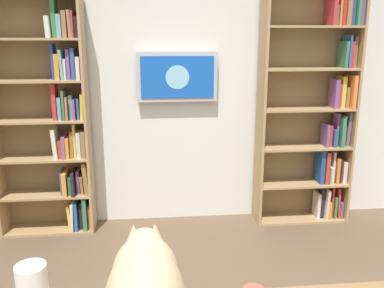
% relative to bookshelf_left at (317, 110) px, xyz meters
% --- Properties ---
extents(wall_back, '(4.52, 0.06, 2.70)m').
position_rel_bookshelf_left_xyz_m(wall_back, '(1.31, -0.17, 0.27)').
color(wall_back, silver).
rests_on(wall_back, ground).
extents(bookshelf_left, '(0.89, 0.28, 2.21)m').
position_rel_bookshelf_left_xyz_m(bookshelf_left, '(0.00, 0.00, 0.00)').
color(bookshelf_left, tan).
rests_on(bookshelf_left, ground).
extents(bookshelf_right, '(0.82, 0.28, 2.09)m').
position_rel_bookshelf_left_xyz_m(bookshelf_right, '(2.41, 0.00, -0.07)').
color(bookshelf_right, tan).
rests_on(bookshelf_right, ground).
extents(wall_mounted_tv, '(0.73, 0.07, 0.44)m').
position_rel_bookshelf_left_xyz_m(wall_mounted_tv, '(1.30, -0.08, 0.32)').
color(wall_mounted_tv, '#B7B7BC').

